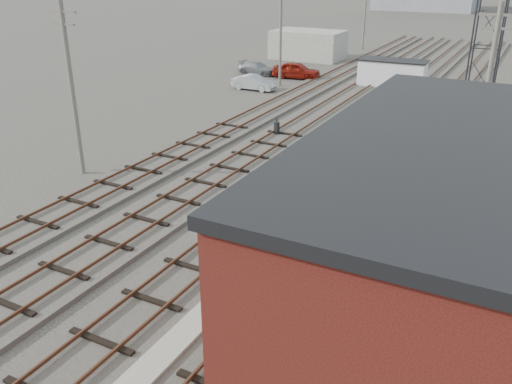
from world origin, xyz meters
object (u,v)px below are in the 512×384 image
Objects in this scene: switch_stand at (277,129)px; car_grey at (257,68)px; site_trailer at (392,74)px; car_silver at (254,83)px; car_red at (296,70)px.

switch_stand reaches higher than car_grey.
car_silver is at bearing -150.55° from site_trailer.
car_grey is at bearing 25.61° from car_silver.
site_trailer is (2.78, 18.15, 0.72)m from switch_stand.
car_grey is (-4.38, 0.13, -0.18)m from car_red.
car_silver is 7.25m from car_grey.
car_silver is (-7.82, 11.57, 0.10)m from switch_stand.
car_red is 1.17× the size of car_silver.
switch_stand is 13.97m from car_silver.
car_grey is at bearing 80.60° from car_red.
car_silver reaches higher than car_grey.
site_trailer is 1.45× the size of car_grey.
site_trailer reaches higher than car_silver.
car_silver is (-10.60, -6.58, -0.62)m from site_trailer.
car_red is at bearing -10.99° from car_silver.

